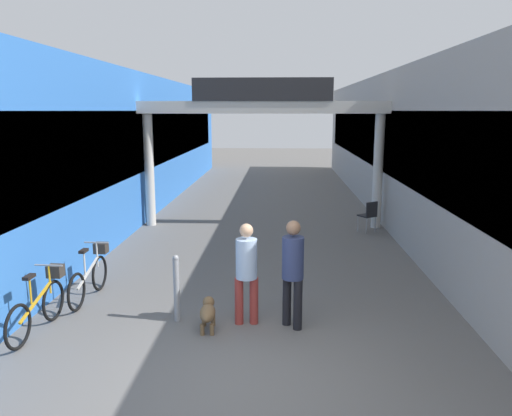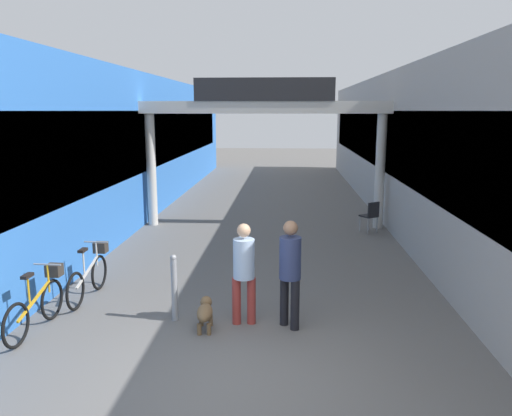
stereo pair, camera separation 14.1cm
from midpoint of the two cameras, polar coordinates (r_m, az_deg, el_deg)
name	(u,v)px [view 1 (the left image)]	position (r m, az deg, el deg)	size (l,w,h in m)	color
ground_plane	(238,376)	(6.85, -2.66, -18.64)	(80.00, 80.00, 0.00)	#605E5B
storefront_left	(117,144)	(17.88, -15.87, 7.03)	(3.00, 26.00, 4.52)	blue
storefront_right	(418,145)	(17.54, 17.78, 6.85)	(3.00, 26.00, 4.52)	#9E9993
arcade_sign_gateway	(262,123)	(14.49, 0.46, 9.73)	(7.40, 0.47, 4.30)	beige
pedestrian_with_dog	(246,267)	(7.97, -1.62, -6.81)	(0.39, 0.38, 1.66)	#99332D
pedestrian_companion	(293,267)	(7.84, 3.71, -6.73)	(0.48, 0.48, 1.74)	black
dog_on_leash	(208,312)	(8.04, -6.04, -11.73)	(0.29, 0.64, 0.46)	brown
bicycle_orange_nearest	(40,304)	(8.61, -23.89, -9.98)	(0.46, 1.69, 0.98)	black
bicycle_silver_second	(91,275)	(9.72, -18.76, -7.23)	(0.46, 1.69, 0.98)	black
bollard_post_metal	(177,288)	(8.30, -9.55, -8.97)	(0.10, 0.10, 1.12)	gray
cafe_chair_black_nearer	(369,214)	(14.37, 12.52, -0.64)	(0.56, 0.56, 0.89)	gray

